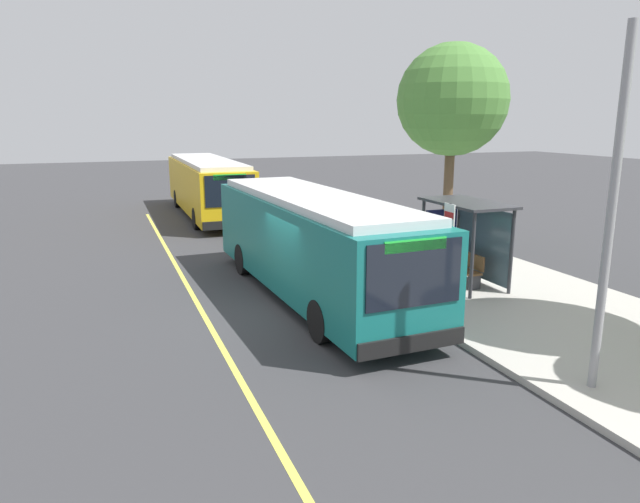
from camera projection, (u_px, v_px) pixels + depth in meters
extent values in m
plane|color=#38383A|center=(291.00, 312.00, 15.26)|extent=(120.00, 120.00, 0.00)
cube|color=#B7B2A8|center=(481.00, 286.00, 17.33)|extent=(44.00, 6.40, 0.15)
cube|color=#E0D64C|center=(208.00, 322.00, 14.50)|extent=(36.00, 0.14, 0.01)
cube|color=#146B66|center=(312.00, 244.00, 16.26)|extent=(10.68, 2.97, 2.40)
cube|color=silver|center=(312.00, 198.00, 15.97)|extent=(9.82, 2.68, 0.20)
cube|color=black|center=(415.00, 274.00, 11.41)|extent=(0.13, 2.17, 1.34)
cube|color=black|center=(353.00, 230.00, 16.69)|extent=(9.31, 0.41, 1.06)
cube|color=silver|center=(353.00, 273.00, 16.98)|extent=(10.05, 0.43, 0.28)
cube|color=#26D83F|center=(416.00, 245.00, 11.27)|extent=(0.09, 1.40, 0.24)
cube|color=black|center=(412.00, 344.00, 11.72)|extent=(0.18, 2.50, 0.36)
cylinder|color=black|center=(408.00, 308.00, 14.00)|extent=(1.01, 0.32, 1.00)
cylinder|color=black|center=(320.00, 321.00, 13.11)|extent=(1.01, 0.32, 1.00)
cylinder|color=black|center=(308.00, 253.00, 19.78)|extent=(1.01, 0.32, 1.00)
cylinder|color=black|center=(243.00, 259.00, 18.90)|extent=(1.01, 0.32, 1.00)
cube|color=gold|center=(207.00, 186.00, 30.10)|extent=(11.89, 2.67, 2.40)
cube|color=silver|center=(206.00, 161.00, 29.81)|extent=(10.94, 2.40, 0.20)
cube|color=black|center=(230.00, 191.00, 24.57)|extent=(0.06, 2.17, 1.34)
cube|color=black|center=(231.00, 180.00, 30.48)|extent=(10.44, 0.14, 1.06)
cube|color=black|center=(232.00, 204.00, 30.76)|extent=(11.27, 0.14, 0.28)
cube|color=#26D83F|center=(230.00, 177.00, 24.44)|extent=(0.04, 1.40, 0.24)
cube|color=black|center=(232.00, 225.00, 24.89)|extent=(0.10, 2.50, 0.36)
cylinder|color=black|center=(246.00, 216.00, 27.37)|extent=(1.00, 0.29, 1.00)
cylinder|color=black|center=(196.00, 219.00, 26.59)|extent=(1.00, 0.29, 1.00)
cylinder|color=black|center=(217.00, 197.00, 33.98)|extent=(1.00, 0.29, 1.00)
cylinder|color=black|center=(177.00, 199.00, 33.20)|extent=(1.00, 0.29, 1.00)
cylinder|color=#333338|center=(512.00, 252.00, 16.11)|extent=(0.10, 0.10, 2.40)
cylinder|color=#333338|center=(472.00, 256.00, 15.66)|extent=(0.10, 0.10, 2.40)
cylinder|color=#333338|center=(458.00, 235.00, 18.48)|extent=(0.10, 0.10, 2.40)
cylinder|color=#333338|center=(423.00, 238.00, 18.03)|extent=(0.10, 0.10, 2.40)
cube|color=#333338|center=(467.00, 203.00, 16.79)|extent=(2.90, 1.60, 0.08)
cube|color=#4C606B|center=(483.00, 243.00, 17.30)|extent=(2.47, 0.04, 2.16)
cube|color=navy|center=(440.00, 238.00, 18.26)|extent=(0.06, 1.11, 1.82)
cube|color=brown|center=(460.00, 269.00, 17.30)|extent=(1.60, 0.44, 0.06)
cube|color=brown|center=(467.00, 259.00, 17.32)|extent=(1.60, 0.05, 0.44)
cube|color=#333338|center=(446.00, 270.00, 18.01)|extent=(0.08, 0.40, 0.45)
cube|color=#333338|center=(474.00, 282.00, 16.69)|extent=(0.08, 0.40, 0.45)
cylinder|color=#333338|center=(448.00, 258.00, 14.58)|extent=(0.07, 0.07, 2.80)
cube|color=white|center=(449.00, 215.00, 14.32)|extent=(0.44, 0.03, 0.56)
cube|color=red|center=(449.00, 215.00, 14.32)|extent=(0.40, 0.01, 0.16)
cylinder|color=brown|center=(448.00, 196.00, 21.81)|extent=(0.36, 0.36, 3.98)
sphere|color=#4C8438|center=(453.00, 100.00, 21.02)|extent=(4.05, 4.05, 4.05)
cylinder|color=gray|center=(611.00, 215.00, 9.98)|extent=(0.16, 0.16, 6.40)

